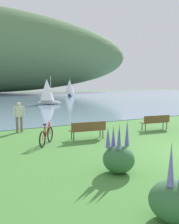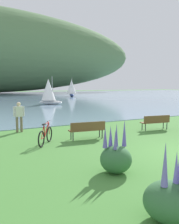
# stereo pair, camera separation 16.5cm
# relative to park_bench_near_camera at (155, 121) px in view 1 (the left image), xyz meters

# --- Properties ---
(park_bench_near_camera) EXTENTS (1.85, 0.70, 0.88)m
(park_bench_near_camera) POSITION_rel_park_bench_near_camera_xyz_m (0.00, 0.00, 0.00)
(park_bench_near_camera) COLOR brown
(park_bench_near_camera) RESTS_ON ground
(park_bench_further_along) EXTENTS (1.85, 0.70, 0.88)m
(park_bench_further_along) POSITION_rel_park_bench_near_camera_xyz_m (-4.74, -0.28, 0.00)
(park_bench_further_along) COLOR brown
(park_bench_further_along) RESTS_ON ground
(bicycle_leaning_near_bench) EXTENTS (1.13, 1.43, 1.01)m
(bicycle_leaning_near_bench) POSITION_rel_park_bench_near_camera_xyz_m (-6.89, -0.32, -0.12)
(bicycle_leaning_near_bench) COLOR black
(bicycle_leaning_near_bench) RESTS_ON ground
(person_at_shoreline) EXTENTS (0.61, 0.24, 1.71)m
(person_at_shoreline) POSITION_rel_park_bench_near_camera_xyz_m (-7.28, 3.17, 0.46)
(person_at_shoreline) COLOR #72604C
(person_at_shoreline) RESTS_ON ground
(echium_bush_closest_to_camera) EXTENTS (1.04, 1.04, 1.63)m
(echium_bush_closest_to_camera) POSITION_rel_park_bench_near_camera_xyz_m (-6.73, -7.49, -0.07)
(echium_bush_closest_to_camera) COLOR #386B3D
(echium_bush_closest_to_camera) RESTS_ON ground
(echium_bush_mid_cluster) EXTENTS (0.97, 0.97, 1.62)m
(echium_bush_mid_cluster) POSITION_rel_park_bench_near_camera_xyz_m (-6.14, -4.78, -0.05)
(echium_bush_mid_cluster) COLOR #386B3D
(echium_bush_mid_cluster) RESTS_ON ground
(sailboat_toward_hillside) EXTENTS (2.70, 3.74, 4.24)m
(sailboat_toward_hillside) POSITION_rel_park_bench_near_camera_xyz_m (12.90, 40.69, 1.51)
(sailboat_toward_hillside) COLOR navy
(sailboat_toward_hillside) RESTS_ON bay_water
(sailboat_far_off) EXTENTS (3.08, 2.96, 3.78)m
(sailboat_far_off) POSITION_rel_park_bench_near_camera_xyz_m (0.59, 20.91, 1.30)
(sailboat_far_off) COLOR white
(sailboat_far_off) RESTS_ON bay_water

